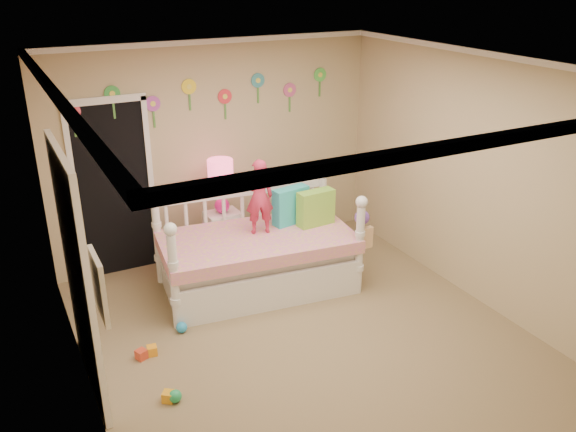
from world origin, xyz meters
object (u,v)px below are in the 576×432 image
child (259,197)px  table_lamp (221,178)px  nightstand (224,238)px  daybed (257,240)px

child → table_lamp: bearing=-62.4°
nightstand → table_lamp: 0.76m
nightstand → table_lamp: (0.00, 0.00, 0.76)m
daybed → table_lamp: 0.89m
daybed → nightstand: daybed is taller
daybed → child: 0.49m
nightstand → table_lamp: bearing=83.8°
daybed → nightstand: size_ratio=3.20×
daybed → nightstand: (-0.11, 0.72, -0.24)m
daybed → child: size_ratio=2.52×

